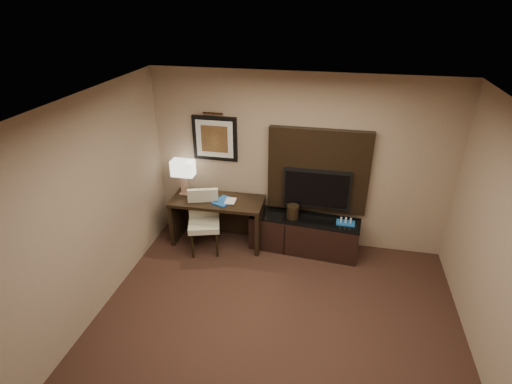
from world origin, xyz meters
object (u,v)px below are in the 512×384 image
(desk, at_px, (218,221))
(tv, at_px, (316,189))
(table_lamp, at_px, (184,178))
(credenza, at_px, (304,234))
(minibar_tray, at_px, (346,221))
(desk_phone, at_px, (203,196))
(ice_bucket, at_px, (293,212))
(desk_chair, at_px, (204,224))

(desk, bearing_deg, tv, 5.92)
(tv, relative_size, table_lamp, 1.80)
(desk, relative_size, credenza, 0.86)
(desk, distance_m, minibar_tray, 1.99)
(table_lamp, distance_m, minibar_tray, 2.58)
(desk, bearing_deg, desk_phone, -178.21)
(table_lamp, bearing_deg, minibar_tray, -1.82)
(desk, height_order, credenza, desk)
(ice_bucket, relative_size, minibar_tray, 0.77)
(desk_chair, relative_size, ice_bucket, 4.65)
(credenza, height_order, desk_phone, desk_phone)
(table_lamp, bearing_deg, ice_bucket, -2.22)
(table_lamp, bearing_deg, tv, 2.48)
(minibar_tray, bearing_deg, ice_bucket, 179.06)
(desk, height_order, desk_chair, desk_chair)
(tv, height_order, desk_chair, tv)
(desk_chair, relative_size, table_lamp, 1.75)
(desk, bearing_deg, desk_chair, -116.11)
(credenza, xyz_separation_m, tv, (0.13, 0.14, 0.73))
(desk_chair, distance_m, table_lamp, 0.81)
(desk_phone, bearing_deg, tv, 12.56)
(credenza, bearing_deg, desk_chair, -162.94)
(desk_phone, bearing_deg, desk, 8.97)
(tv, distance_m, desk_phone, 1.76)
(desk_phone, relative_size, ice_bucket, 0.96)
(credenza, distance_m, tv, 0.76)
(table_lamp, relative_size, ice_bucket, 2.66)
(tv, relative_size, ice_bucket, 4.80)
(desk_chair, height_order, table_lamp, table_lamp)
(tv, height_order, minibar_tray, tv)
(tv, distance_m, ice_bucket, 0.50)
(minibar_tray, bearing_deg, desk, -179.44)
(desk_chair, bearing_deg, desk, 48.12)
(tv, height_order, desk_phone, tv)
(tv, height_order, ice_bucket, tv)
(desk, bearing_deg, minibar_tray, -0.70)
(desk_phone, bearing_deg, table_lamp, 167.30)
(desk, distance_m, credenza, 1.38)
(credenza, height_order, tv, tv)
(desk, xyz_separation_m, credenza, (1.37, 0.05, -0.10))
(credenza, bearing_deg, minibar_tray, 1.49)
(credenza, height_order, desk_chair, desk_chair)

